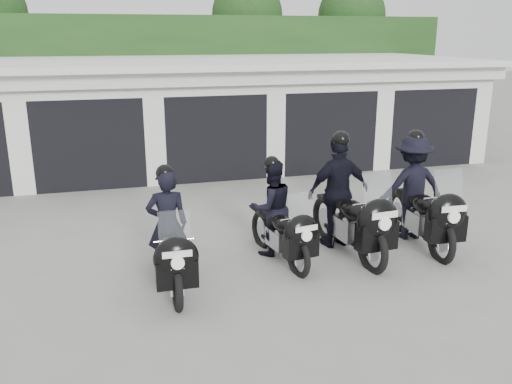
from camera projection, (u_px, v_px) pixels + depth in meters
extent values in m
plane|color=gray|center=(283.00, 264.00, 8.97)|extent=(80.00, 80.00, 0.00)
cube|color=white|center=(197.00, 111.00, 16.45)|extent=(16.00, 6.00, 2.80)
cube|color=white|center=(197.00, 62.00, 15.85)|extent=(16.40, 6.80, 0.16)
cube|color=white|center=(217.00, 78.00, 13.09)|extent=(16.40, 0.12, 0.40)
cube|color=black|center=(218.00, 176.00, 14.01)|extent=(16.00, 0.06, 0.24)
cube|color=white|center=(20.00, 135.00, 12.63)|extent=(0.50, 0.50, 2.80)
cube|color=black|center=(91.00, 136.00, 14.08)|extent=(2.60, 2.60, 2.20)
cube|color=white|center=(85.00, 86.00, 12.71)|extent=(2.60, 0.50, 0.60)
cube|color=white|center=(154.00, 129.00, 13.42)|extent=(0.50, 0.50, 2.80)
cube|color=black|center=(208.00, 131.00, 14.86)|extent=(2.60, 2.60, 2.20)
cube|color=white|center=(214.00, 83.00, 13.50)|extent=(2.60, 0.50, 0.60)
cube|color=white|center=(273.00, 124.00, 14.20)|extent=(0.50, 0.50, 2.80)
cube|color=black|center=(314.00, 126.00, 15.65)|extent=(2.60, 2.60, 2.20)
cube|color=white|center=(330.00, 80.00, 14.29)|extent=(2.60, 0.50, 0.60)
cube|color=white|center=(380.00, 119.00, 14.99)|extent=(0.50, 0.50, 2.80)
cube|color=black|center=(409.00, 122.00, 16.44)|extent=(2.60, 2.60, 2.20)
cube|color=white|center=(433.00, 77.00, 15.07)|extent=(2.60, 0.50, 0.60)
cube|color=white|center=(476.00, 115.00, 15.77)|extent=(0.50, 0.50, 2.80)
cube|color=#183C15|center=(179.00, 77.00, 19.94)|extent=(20.00, 2.00, 4.30)
sphere|color=#183C15|center=(247.00, 15.00, 21.46)|extent=(2.80, 2.80, 2.80)
cylinder|color=black|center=(247.00, 85.00, 22.23)|extent=(0.24, 0.24, 3.30)
sphere|color=#183C15|center=(351.00, 16.00, 22.60)|extent=(2.80, 2.80, 2.80)
cylinder|color=black|center=(348.00, 82.00, 23.37)|extent=(0.24, 0.24, 3.30)
torus|color=black|center=(177.00, 287.00, 7.48)|extent=(0.11, 0.72, 0.72)
torus|color=black|center=(166.00, 249.00, 8.80)|extent=(0.11, 0.72, 0.72)
cube|color=#A8A8AD|center=(171.00, 261.00, 8.14)|extent=(0.26, 0.55, 0.32)
cube|color=black|center=(171.00, 272.00, 8.17)|extent=(0.09, 1.28, 0.06)
ellipsoid|color=black|center=(171.00, 245.00, 7.89)|extent=(0.32, 0.57, 0.28)
cube|color=black|center=(168.00, 233.00, 8.28)|extent=(0.26, 0.55, 0.10)
ellipsoid|color=black|center=(176.00, 258.00, 7.28)|extent=(0.62, 0.33, 0.59)
cube|color=black|center=(177.00, 273.00, 7.34)|extent=(0.57, 0.22, 0.40)
cube|color=#B2BFC6|center=(175.00, 230.00, 7.19)|extent=(0.44, 0.12, 0.50)
cylinder|color=silver|center=(174.00, 240.00, 7.41)|extent=(0.55, 0.03, 0.03)
cube|color=white|center=(177.00, 254.00, 7.09)|extent=(0.40, 0.02, 0.09)
cube|color=white|center=(178.00, 266.00, 7.17)|extent=(0.18, 0.02, 0.10)
imported|color=black|center=(167.00, 225.00, 8.26)|extent=(0.63, 0.42, 1.73)
sphere|color=black|center=(165.00, 173.00, 8.03)|extent=(0.27, 0.27, 0.27)
torus|color=black|center=(298.00, 257.00, 8.51)|extent=(0.22, 0.69, 0.69)
torus|color=black|center=(261.00, 230.00, 9.69)|extent=(0.22, 0.69, 0.69)
cube|color=#A8A8AD|center=(278.00, 239.00, 9.10)|extent=(0.33, 0.55, 0.30)
cube|color=black|center=(279.00, 247.00, 9.12)|extent=(0.28, 1.22, 0.06)
ellipsoid|color=black|center=(283.00, 224.00, 8.87)|extent=(0.39, 0.59, 0.27)
cube|color=black|center=(272.00, 215.00, 9.21)|extent=(0.33, 0.55, 0.09)
ellipsoid|color=black|center=(301.00, 232.00, 8.32)|extent=(0.64, 0.40, 0.56)
cube|color=black|center=(301.00, 245.00, 8.38)|extent=(0.57, 0.29, 0.38)
cube|color=#B2BFC6|center=(301.00, 209.00, 8.24)|extent=(0.43, 0.18, 0.48)
cylinder|color=silver|center=(296.00, 218.00, 8.43)|extent=(0.52, 0.11, 0.03)
cube|color=white|center=(307.00, 229.00, 8.15)|extent=(0.37, 0.08, 0.08)
cube|color=white|center=(305.00, 239.00, 8.22)|extent=(0.17, 0.04, 0.09)
imported|color=black|center=(271.00, 208.00, 9.19)|extent=(0.89, 0.75, 1.65)
sphere|color=black|center=(272.00, 163.00, 8.98)|extent=(0.25, 0.25, 0.25)
torus|color=black|center=(372.00, 250.00, 8.65)|extent=(0.20, 0.84, 0.83)
torus|color=black|center=(324.00, 218.00, 10.12)|extent=(0.20, 0.84, 0.83)
cube|color=#A8A8AD|center=(346.00, 228.00, 9.38)|extent=(0.35, 0.65, 0.36)
cube|color=black|center=(346.00, 238.00, 9.41)|extent=(0.23, 1.48, 0.07)
ellipsoid|color=black|center=(353.00, 210.00, 9.10)|extent=(0.43, 0.69, 0.33)
cube|color=black|center=(339.00, 201.00, 9.53)|extent=(0.35, 0.65, 0.11)
ellipsoid|color=black|center=(378.00, 220.00, 8.42)|extent=(0.75, 0.44, 0.68)
cube|color=black|center=(376.00, 235.00, 8.49)|extent=(0.68, 0.31, 0.45)
cube|color=#B2BFC6|center=(378.00, 191.00, 8.32)|extent=(0.51, 0.18, 0.58)
cylinder|color=silver|center=(370.00, 203.00, 8.57)|extent=(0.64, 0.09, 0.03)
cube|color=white|center=(385.00, 215.00, 8.21)|extent=(0.45, 0.06, 0.10)
cube|color=white|center=(383.00, 227.00, 8.30)|extent=(0.20, 0.04, 0.11)
imported|color=black|center=(338.00, 192.00, 9.51)|extent=(1.22, 0.77, 1.99)
sphere|color=black|center=(341.00, 140.00, 9.25)|extent=(0.31, 0.31, 0.31)
torus|color=black|center=(441.00, 241.00, 9.02)|extent=(0.17, 0.81, 0.81)
torus|color=black|center=(398.00, 212.00, 10.52)|extent=(0.17, 0.81, 0.81)
cube|color=#A8A8AD|center=(418.00, 221.00, 9.77)|extent=(0.32, 0.62, 0.35)
cube|color=black|center=(417.00, 230.00, 9.80)|extent=(0.17, 1.44, 0.07)
ellipsoid|color=black|center=(425.00, 204.00, 9.49)|extent=(0.39, 0.66, 0.32)
cube|color=black|center=(412.00, 195.00, 9.93)|extent=(0.32, 0.62, 0.11)
ellipsoid|color=black|center=(447.00, 213.00, 8.79)|extent=(0.72, 0.40, 0.66)
cube|color=black|center=(446.00, 228.00, 8.87)|extent=(0.65, 0.28, 0.44)
cube|color=#B2BFC6|center=(449.00, 187.00, 8.70)|extent=(0.49, 0.15, 0.56)
cylinder|color=silver|center=(441.00, 198.00, 8.95)|extent=(0.62, 0.06, 0.03)
cube|color=white|center=(455.00, 209.00, 8.58)|extent=(0.44, 0.04, 0.10)
cube|color=white|center=(452.00, 220.00, 8.67)|extent=(0.20, 0.03, 0.11)
imported|color=black|center=(412.00, 187.00, 9.91)|extent=(1.29, 0.71, 1.94)
sphere|color=black|center=(416.00, 138.00, 9.65)|extent=(0.30, 0.30, 0.30)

